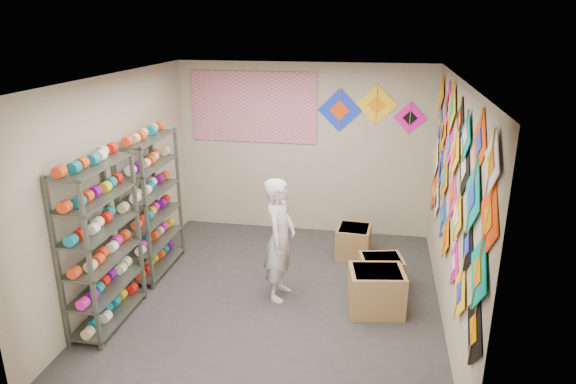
% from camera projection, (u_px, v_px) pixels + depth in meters
% --- Properties ---
extents(ground, '(4.50, 4.50, 0.00)m').
position_uv_depth(ground, '(276.00, 297.00, 6.43)').
color(ground, '#2B2926').
extents(room_walls, '(4.50, 4.50, 4.50)m').
position_uv_depth(room_walls, '(275.00, 171.00, 5.90)').
color(room_walls, tan).
rests_on(room_walls, ground).
extents(shelf_rack_front, '(0.40, 1.10, 1.90)m').
position_uv_depth(shelf_rack_front, '(101.00, 246.00, 5.63)').
color(shelf_rack_front, '#4C5147').
rests_on(shelf_rack_front, ground).
extents(shelf_rack_back, '(0.40, 1.10, 1.90)m').
position_uv_depth(shelf_rack_back, '(152.00, 205.00, 6.84)').
color(shelf_rack_back, '#4C5147').
rests_on(shelf_rack_back, ground).
extents(string_spools, '(0.12, 2.36, 0.12)m').
position_uv_depth(string_spools, '(128.00, 216.00, 6.21)').
color(string_spools, '#F21EA5').
rests_on(string_spools, ground).
extents(kite_wall_display, '(0.05, 4.26, 2.00)m').
position_uv_depth(kite_wall_display, '(454.00, 181.00, 5.50)').
color(kite_wall_display, black).
rests_on(kite_wall_display, room_walls).
extents(back_wall_kites, '(1.64, 0.02, 0.75)m').
position_uv_depth(back_wall_kites, '(368.00, 110.00, 7.71)').
color(back_wall_kites, '#152FCA').
rests_on(back_wall_kites, room_walls).
extents(poster, '(2.00, 0.01, 1.10)m').
position_uv_depth(poster, '(253.00, 107.00, 8.00)').
color(poster, '#8B4AA0').
rests_on(poster, room_walls).
extents(shopkeeper, '(0.64, 0.48, 1.54)m').
position_uv_depth(shopkeeper, '(280.00, 239.00, 6.22)').
color(shopkeeper, beige).
rests_on(shopkeeper, ground).
extents(carton_a, '(0.71, 0.62, 0.53)m').
position_uv_depth(carton_a, '(376.00, 291.00, 6.06)').
color(carton_a, olive).
rests_on(carton_a, ground).
extents(carton_b, '(0.61, 0.54, 0.43)m').
position_uv_depth(carton_b, '(381.00, 273.00, 6.59)').
color(carton_b, olive).
rests_on(carton_b, ground).
extents(carton_c, '(0.50, 0.55, 0.45)m').
position_uv_depth(carton_c, '(353.00, 242.00, 7.48)').
color(carton_c, olive).
rests_on(carton_c, ground).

